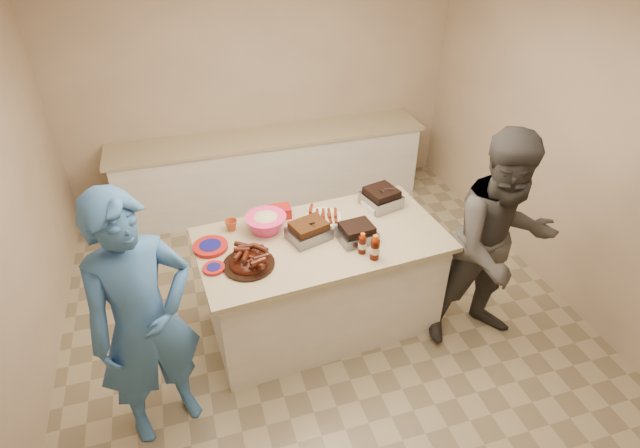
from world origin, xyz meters
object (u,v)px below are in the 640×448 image
object	(u,v)px
bbq_bottle_b	(374,258)
guest_gray	(477,331)
bbq_bottle_a	(362,253)
mustard_bottle	(305,233)
rib_platter	(249,265)
guest_blue	(171,416)
roasting_pan	(381,206)
island	(322,321)
plastic_cup	(232,230)
coleslaw_bowl	(266,230)

from	to	relation	value
bbq_bottle_b	guest_gray	xyz separation A→B (m)	(0.98, -0.15, -0.93)
bbq_bottle_a	mustard_bottle	size ratio (longest dim) A/B	1.44
rib_platter	guest_gray	world-z (taller)	rib_platter
bbq_bottle_a	guest_blue	world-z (taller)	bbq_bottle_a
roasting_pan	guest_blue	bearing A→B (deg)	-169.37
roasting_pan	bbq_bottle_a	distance (m)	0.70
island	bbq_bottle_a	bearing A→B (deg)	-53.45
island	bbq_bottle_a	xyz separation A→B (m)	(0.24, -0.27, 0.93)
plastic_cup	guest_gray	distance (m)	2.32
bbq_bottle_a	plastic_cup	size ratio (longest dim) A/B	1.80
roasting_pan	rib_platter	bearing A→B (deg)	-172.86
guest_gray	island	bearing A→B (deg)	161.76
rib_platter	guest_blue	world-z (taller)	rib_platter
island	rib_platter	distance (m)	1.13
bbq_bottle_a	guest_gray	bearing A→B (deg)	-12.97
mustard_bottle	island	bearing A→B (deg)	-43.89
bbq_bottle_a	guest_gray	xyz separation A→B (m)	(1.05, -0.24, -0.93)
guest_blue	roasting_pan	bearing A→B (deg)	3.33
island	mustard_bottle	world-z (taller)	mustard_bottle
mustard_bottle	roasting_pan	bearing A→B (deg)	15.04
mustard_bottle	bbq_bottle_a	bearing A→B (deg)	-47.76
mustard_bottle	plastic_cup	xyz separation A→B (m)	(-0.56, 0.21, 0.00)
mustard_bottle	guest_gray	distance (m)	1.79
mustard_bottle	guest_gray	size ratio (longest dim) A/B	0.07
island	bbq_bottle_b	distance (m)	1.04
island	rib_platter	size ratio (longest dim) A/B	5.08
bbq_bottle_b	plastic_cup	bearing A→B (deg)	144.74
rib_platter	bbq_bottle_b	bearing A→B (deg)	-11.80
island	rib_platter	bearing A→B (deg)	-168.22
roasting_pan	plastic_cup	xyz separation A→B (m)	(-1.30, 0.01, 0.00)
roasting_pan	coleslaw_bowl	bearing A→B (deg)	170.30
roasting_pan	mustard_bottle	distance (m)	0.77
roasting_pan	guest_blue	size ratio (longest dim) A/B	0.15
bbq_bottle_a	plastic_cup	xyz separation A→B (m)	(-0.91, 0.59, 0.00)
rib_platter	coleslaw_bowl	bearing A→B (deg)	61.86
mustard_bottle	plastic_cup	bearing A→B (deg)	159.26
bbq_bottle_b	rib_platter	bearing A→B (deg)	168.20
mustard_bottle	guest_blue	size ratio (longest dim) A/B	0.06
bbq_bottle_a	roasting_pan	bearing A→B (deg)	55.51
island	coleslaw_bowl	xyz separation A→B (m)	(-0.40, 0.23, 0.93)
guest_blue	plastic_cup	bearing A→B (deg)	32.00
bbq_bottle_a	mustard_bottle	bearing A→B (deg)	132.24
mustard_bottle	guest_blue	bearing A→B (deg)	-150.45
roasting_pan	mustard_bottle	size ratio (longest dim) A/B	2.31
island	coleslaw_bowl	distance (m)	1.04
island	coleslaw_bowl	world-z (taller)	coleslaw_bowl
plastic_cup	guest_blue	xyz separation A→B (m)	(-0.69, -0.92, -0.93)
mustard_bottle	plastic_cup	size ratio (longest dim) A/B	1.25
island	guest_gray	size ratio (longest dim) A/B	1.04
island	mustard_bottle	size ratio (longest dim) A/B	15.80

